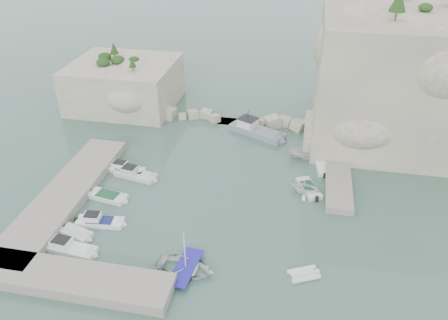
% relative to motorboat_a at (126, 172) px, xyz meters
% --- Properties ---
extents(ground, '(400.00, 400.00, 0.00)m').
position_rel_motorboat_a_xyz_m(ground, '(12.47, -5.72, 0.00)').
color(ground, '#436558').
rests_on(ground, ground).
extents(cliff_east, '(26.00, 22.00, 17.00)m').
position_rel_motorboat_a_xyz_m(cliff_east, '(35.47, 17.28, 8.50)').
color(cliff_east, beige).
rests_on(cliff_east, ground).
extents(cliff_terrace, '(8.00, 10.00, 2.50)m').
position_rel_motorboat_a_xyz_m(cliff_terrace, '(25.47, 12.28, 1.25)').
color(cliff_terrace, beige).
rests_on(cliff_terrace, ground).
extents(outcrop_west, '(16.00, 14.00, 7.00)m').
position_rel_motorboat_a_xyz_m(outcrop_west, '(-7.53, 19.28, 3.50)').
color(outcrop_west, beige).
rests_on(outcrop_west, ground).
extents(quay_west, '(5.00, 24.00, 1.10)m').
position_rel_motorboat_a_xyz_m(quay_west, '(-4.53, -6.72, 0.55)').
color(quay_west, '#9E9689').
rests_on(quay_west, ground).
extents(quay_south, '(18.00, 4.00, 1.10)m').
position_rel_motorboat_a_xyz_m(quay_south, '(2.47, -18.22, 0.55)').
color(quay_south, '#9E9689').
rests_on(quay_south, ground).
extents(ledge_east, '(3.00, 16.00, 0.80)m').
position_rel_motorboat_a_xyz_m(ledge_east, '(25.97, 4.28, 0.40)').
color(ledge_east, '#9E9689').
rests_on(ledge_east, ground).
extents(breakwater, '(28.00, 3.00, 1.40)m').
position_rel_motorboat_a_xyz_m(breakwater, '(11.47, 16.28, 0.70)').
color(breakwater, beige).
rests_on(breakwater, ground).
extents(motorboat_a, '(5.44, 2.03, 1.40)m').
position_rel_motorboat_a_xyz_m(motorboat_a, '(0.00, 0.00, 0.00)').
color(motorboat_a, white).
rests_on(motorboat_a, ground).
extents(motorboat_b, '(5.99, 2.89, 1.40)m').
position_rel_motorboat_a_xyz_m(motorboat_b, '(1.69, -0.90, 0.00)').
color(motorboat_b, silver).
rests_on(motorboat_b, ground).
extents(motorboat_c, '(5.12, 2.57, 0.70)m').
position_rel_motorboat_a_xyz_m(motorboat_c, '(0.15, -5.67, 0.00)').
color(motorboat_c, white).
rests_on(motorboat_c, ground).
extents(motorboat_d, '(5.56, 2.18, 1.40)m').
position_rel_motorboat_a_xyz_m(motorboat_d, '(1.23, -10.09, 0.00)').
color(motorboat_d, white).
rests_on(motorboat_d, ground).
extents(motorboat_e, '(4.06, 2.59, 0.70)m').
position_rel_motorboat_a_xyz_m(motorboat_e, '(-0.39, -12.21, 0.00)').
color(motorboat_e, silver).
rests_on(motorboat_e, ground).
extents(motorboat_f, '(6.02, 2.31, 1.40)m').
position_rel_motorboat_a_xyz_m(motorboat_f, '(0.09, -14.43, 0.00)').
color(motorboat_f, white).
rests_on(motorboat_f, ground).
extents(rowboat, '(5.87, 4.48, 1.14)m').
position_rel_motorboat_a_xyz_m(rowboat, '(11.84, -14.80, 0.00)').
color(rowboat, white).
rests_on(rowboat, ground).
extents(inflatable_dinghy, '(3.31, 2.58, 0.44)m').
position_rel_motorboat_a_xyz_m(inflatable_dinghy, '(22.52, -13.28, 0.00)').
color(inflatable_dinghy, silver).
rests_on(inflatable_dinghy, ground).
extents(tender_east_a, '(4.10, 3.72, 1.88)m').
position_rel_motorboat_a_xyz_m(tender_east_a, '(22.14, -0.32, 0.00)').
color(tender_east_a, white).
rests_on(tender_east_a, ground).
extents(tender_east_b, '(3.42, 4.92, 0.70)m').
position_rel_motorboat_a_xyz_m(tender_east_b, '(22.58, 0.34, 0.00)').
color(tender_east_b, silver).
rests_on(tender_east_b, ground).
extents(tender_east_c, '(2.09, 4.58, 0.70)m').
position_rel_motorboat_a_xyz_m(tender_east_c, '(24.08, 5.41, 0.00)').
color(tender_east_c, white).
rests_on(tender_east_c, ground).
extents(tender_east_d, '(4.71, 2.05, 1.77)m').
position_rel_motorboat_a_xyz_m(tender_east_d, '(21.87, 7.64, 0.00)').
color(tender_east_d, silver).
rests_on(tender_east_d, ground).
extents(work_boat, '(9.40, 6.44, 2.20)m').
position_rel_motorboat_a_xyz_m(work_boat, '(14.85, 12.94, 0.00)').
color(work_boat, slate).
rests_on(work_boat, ground).
extents(rowboat_mast, '(0.10, 0.10, 4.20)m').
position_rel_motorboat_a_xyz_m(rowboat_mast, '(11.84, -14.80, 2.67)').
color(rowboat_mast, white).
rests_on(rowboat_mast, rowboat).
extents(vegetation, '(53.48, 13.88, 13.40)m').
position_rel_motorboat_a_xyz_m(vegetation, '(30.30, 18.68, 17.93)').
color(vegetation, '#1E4219').
rests_on(vegetation, ground).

